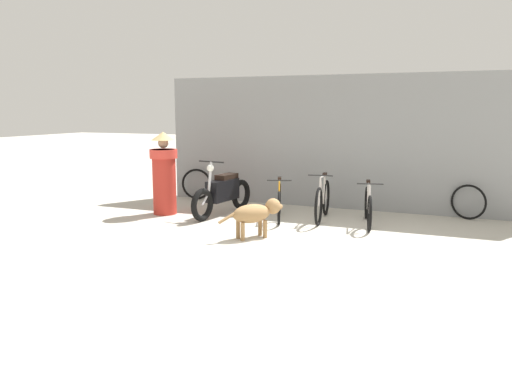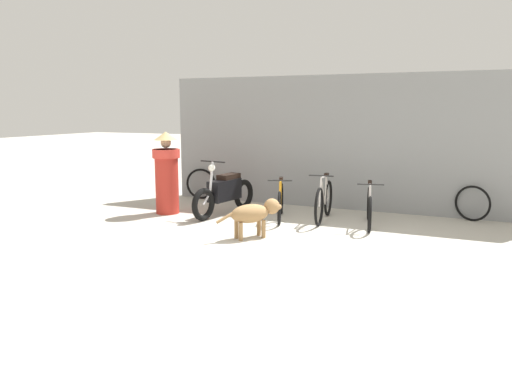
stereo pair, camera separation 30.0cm
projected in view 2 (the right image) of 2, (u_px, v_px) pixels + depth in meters
ground_plane at (288, 250)px, 7.63m from camera, size 60.00×60.00×0.00m
shop_wall_back at (346, 143)px, 10.59m from camera, size 8.11×0.20×2.84m
bicycle_0 at (281, 202)px, 9.72m from camera, size 0.62×1.57×0.82m
bicycle_1 at (324, 201)px, 9.58m from camera, size 0.46×1.68×0.93m
bicycle_2 at (369, 207)px, 9.16m from camera, size 0.51×1.67×0.84m
motorcycle at (225, 193)px, 10.11m from camera, size 0.58×2.01×1.13m
stray_dog at (255, 213)px, 8.29m from camera, size 0.86×0.98×0.64m
person_in_robes at (167, 172)px, 10.19m from camera, size 0.75×0.75×1.68m
spare_tire_left at (473, 203)px, 9.53m from camera, size 0.66×0.29×0.69m
spare_tire_right at (201, 184)px, 11.89m from camera, size 0.73×0.20×0.73m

